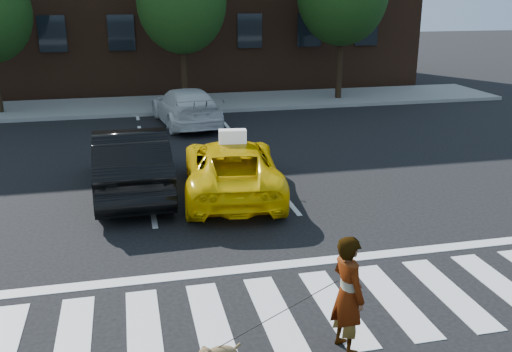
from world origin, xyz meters
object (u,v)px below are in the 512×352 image
(black_sedan, at_px, (131,160))
(white_suv, at_px, (186,107))
(woman, at_px, (348,294))
(taxi, at_px, (231,167))

(black_sedan, relative_size, white_suv, 1.04)
(black_sedan, bearing_deg, woman, 109.15)
(black_sedan, bearing_deg, white_suv, -107.62)
(black_sedan, xyz_separation_m, woman, (2.73, -7.41, 0.04))
(taxi, xyz_separation_m, white_suv, (-0.23, 7.96, 0.02))
(black_sedan, xyz_separation_m, white_suv, (2.16, 7.28, -0.13))
(taxi, relative_size, white_suv, 1.02)
(taxi, relative_size, woman, 2.83)
(taxi, bearing_deg, white_suv, -81.47)
(white_suv, bearing_deg, woman, 85.07)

